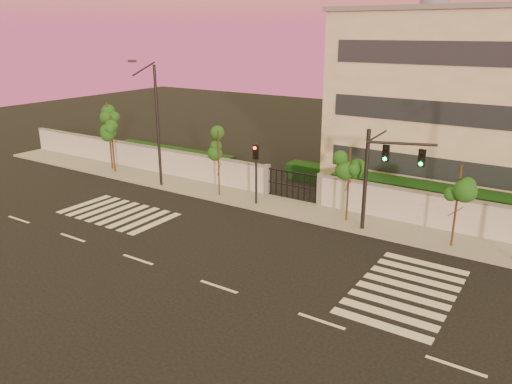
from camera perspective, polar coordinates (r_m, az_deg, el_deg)
ground at (r=22.43m, az=-4.28°, el=-10.76°), size 120.00×120.00×0.00m
sidewalk at (r=30.62m, az=7.71°, el=-2.63°), size 60.00×3.00×0.15m
perimeter_wall at (r=31.55m, az=9.15°, el=-0.16°), size 60.00×0.36×2.20m
hedge_row at (r=33.67m, az=12.70°, el=0.34°), size 41.00×4.25×1.80m
road_markings at (r=25.97m, az=-2.02°, el=-6.50°), size 57.00×7.62×0.02m
street_tree_a at (r=41.17m, az=-16.50°, el=7.81°), size 1.64×1.31×5.46m
street_tree_b at (r=40.32m, az=-16.15°, el=6.71°), size 1.60×1.27×4.58m
street_tree_c at (r=33.06m, az=-4.29°, el=4.96°), size 1.30×1.04×4.56m
street_tree_d at (r=28.87m, az=10.66°, el=2.68°), size 1.42×1.13×4.49m
street_tree_e at (r=26.90m, az=22.19°, el=0.43°), size 1.44×1.14×4.44m
traffic_signal_main at (r=27.46m, az=13.90°, el=2.45°), size 3.58×1.35×5.80m
traffic_signal_secondary at (r=31.42m, az=-0.00°, el=2.91°), size 0.32×0.32×4.10m
streetlight_west at (r=35.45m, az=-11.41°, el=8.03°), size 0.54×2.16×8.99m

